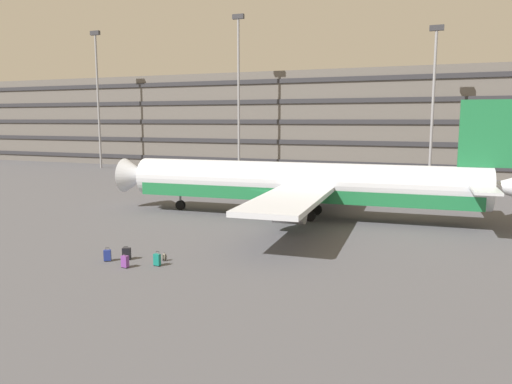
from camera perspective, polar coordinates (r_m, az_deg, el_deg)
ground_plane at (r=43.47m, az=0.78°, el=-2.79°), size 600.00×600.00×0.00m
terminal_structure at (r=86.83m, az=11.81°, el=7.99°), size 160.29×18.27×16.19m
airliner at (r=42.56m, az=5.69°, el=0.91°), size 35.93×29.07×9.92m
light_mast_far_left at (r=90.48m, az=-17.84°, el=11.10°), size 1.80×0.50×23.26m
light_mast_left at (r=76.53m, az=-2.03°, el=12.33°), size 1.80×0.50×23.96m
light_mast_center_left at (r=69.98m, az=19.85°, el=10.75°), size 1.80×0.50×20.49m
suitcase_upright at (r=31.08m, az=-14.74°, el=-6.88°), size 0.53×0.40×0.85m
suitcase_red at (r=29.44m, az=-14.92°, el=-7.76°), size 0.44×0.31×0.85m
suitcase_silver at (r=29.37m, az=-11.38°, el=-7.67°), size 0.42×0.26×0.86m
suitcase_large at (r=31.06m, az=-16.81°, el=-7.01°), size 0.48×0.41×0.82m
backpack_black at (r=30.37m, az=-10.56°, el=-7.42°), size 0.38×0.37×0.52m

